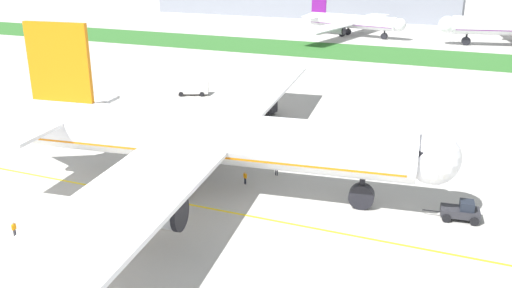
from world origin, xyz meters
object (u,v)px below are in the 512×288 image
at_px(pushback_tug, 461,211).
at_px(service_truck_baggage_loader, 263,105).
at_px(service_truck_catering_van, 193,87).
at_px(ground_crew_marshaller_front, 277,168).
at_px(airliner_foreground, 206,138).
at_px(ground_crew_wingwalker_starboard, 245,177).
at_px(parked_airliner_far_left, 351,22).
at_px(ground_crew_wingwalker_port, 14,228).

height_order(pushback_tug, service_truck_baggage_loader, service_truck_baggage_loader).
xyz_separation_m(pushback_tug, service_truck_catering_van, (-50.36, 34.72, 0.53)).
relative_size(ground_crew_marshaller_front, service_truck_catering_van, 0.27).
distance_m(airliner_foreground, pushback_tug, 28.51).
xyz_separation_m(pushback_tug, ground_crew_wingwalker_starboard, (-24.36, -0.17, -0.01)).
xyz_separation_m(ground_crew_marshaller_front, ground_crew_wingwalker_starboard, (-2.54, -3.93, -0.06)).
xyz_separation_m(airliner_foreground, ground_crew_marshaller_front, (5.97, 7.13, -5.33)).
bearing_deg(parked_airliner_far_left, ground_crew_wingwalker_port, -90.11).
bearing_deg(airliner_foreground, ground_crew_wingwalker_port, -125.80).
height_order(ground_crew_wingwalker_port, ground_crew_marshaller_front, ground_crew_marshaller_front).
bearing_deg(ground_crew_marshaller_front, service_truck_catering_van, 132.68).
relative_size(ground_crew_wingwalker_port, ground_crew_wingwalker_starboard, 1.00).
xyz_separation_m(pushback_tug, ground_crew_wingwalker_port, (-40.12, -20.46, -0.01)).
bearing_deg(service_truck_baggage_loader, ground_crew_wingwalker_starboard, -72.52).
xyz_separation_m(ground_crew_marshaller_front, service_truck_baggage_loader, (-11.48, 24.46, 0.58)).
bearing_deg(ground_crew_marshaller_front, parked_airliner_far_left, 98.86).
bearing_deg(service_truck_baggage_loader, airliner_foreground, -80.12).
bearing_deg(ground_crew_marshaller_front, service_truck_baggage_loader, 115.14).
distance_m(ground_crew_marshaller_front, service_truck_catering_van, 42.11).
relative_size(ground_crew_wingwalker_starboard, service_truck_catering_van, 0.25).
relative_size(pushback_tug, ground_crew_wingwalker_starboard, 3.65).
height_order(pushback_tug, ground_crew_marshaller_front, pushback_tug).
bearing_deg(service_truck_catering_van, airliner_foreground, -59.35).
bearing_deg(airliner_foreground, ground_crew_wingwalker_starboard, 42.90).
bearing_deg(pushback_tug, ground_crew_marshaller_front, 170.22).
distance_m(service_truck_baggage_loader, parked_airliner_far_left, 91.54).
xyz_separation_m(pushback_tug, service_truck_baggage_loader, (-33.30, 28.22, 0.64)).
xyz_separation_m(service_truck_baggage_loader, service_truck_catering_van, (-17.06, 6.49, -0.11)).
relative_size(ground_crew_wingwalker_port, service_truck_baggage_loader, 0.32).
height_order(ground_crew_wingwalker_starboard, service_truck_catering_van, service_truck_catering_van).
distance_m(ground_crew_wingwalker_port, service_truck_catering_van, 56.12).
relative_size(ground_crew_wingwalker_port, parked_airliner_far_left, 0.03).
height_order(airliner_foreground, parked_airliner_far_left, airliner_foreground).
relative_size(ground_crew_marshaller_front, parked_airliner_far_left, 0.03).
xyz_separation_m(airliner_foreground, ground_crew_wingwalker_port, (-12.33, -17.09, -5.39)).
xyz_separation_m(airliner_foreground, parked_airliner_far_left, (-12.06, 122.84, -1.77)).
relative_size(service_truck_catering_van, parked_airliner_far_left, 0.11).
relative_size(pushback_tug, parked_airliner_far_left, 0.10).
relative_size(pushback_tug, ground_crew_marshaller_front, 3.42).
distance_m(pushback_tug, service_truck_baggage_loader, 43.65).
height_order(pushback_tug, ground_crew_wingwalker_port, pushback_tug).
xyz_separation_m(ground_crew_wingwalker_port, service_truck_baggage_loader, (6.82, 48.68, 0.64)).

